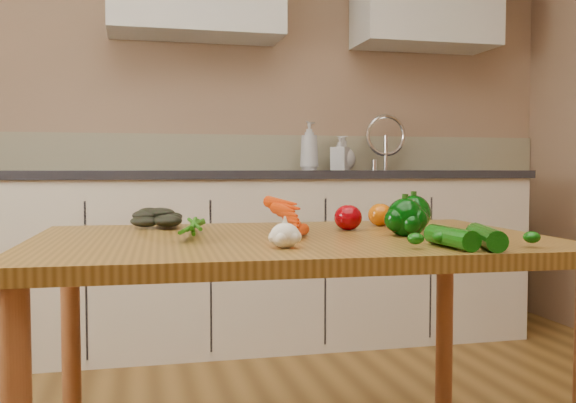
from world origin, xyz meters
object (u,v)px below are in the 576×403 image
(soap_bottle_b, at_px, (340,153))
(pepper_b, at_px, (413,213))
(soap_bottle_c, at_px, (343,154))
(leafy_greens, at_px, (149,212))
(tomato_a, at_px, (348,218))
(tomato_b, at_px, (380,215))
(pepper_a, at_px, (405,218))
(zucchini_b, at_px, (451,237))
(carrot_bunch, at_px, (258,222))
(tomato_c, at_px, (397,219))
(garlic_bulb, at_px, (285,235))
(soap_bottle_a, at_px, (309,146))
(pepper_c, at_px, (410,222))
(table, at_px, (291,266))
(zucchini_a, at_px, (486,237))

(soap_bottle_b, relative_size, pepper_b, 1.88)
(soap_bottle_b, height_order, soap_bottle_c, soap_bottle_b)
(leafy_greens, xyz_separation_m, tomato_a, (0.57, -0.21, -0.01))
(tomato_a, xyz_separation_m, tomato_b, (0.14, 0.11, -0.00))
(pepper_b, distance_m, tomato_b, 0.17)
(pepper_a, relative_size, zucchini_b, 0.56)
(carrot_bunch, bearing_deg, tomato_a, 14.95)
(tomato_c, height_order, zucchini_b, tomato_c)
(leafy_greens, bearing_deg, garlic_bulb, -62.79)
(soap_bottle_a, relative_size, leafy_greens, 1.38)
(tomato_c, bearing_deg, garlic_bulb, -139.37)
(pepper_a, height_order, pepper_c, pepper_a)
(soap_bottle_c, height_order, zucchini_b, soap_bottle_c)
(zucchini_b, bearing_deg, soap_bottle_c, 78.33)
(pepper_a, relative_size, pepper_c, 1.26)
(table, bearing_deg, zucchini_a, -40.07)
(soap_bottle_b, relative_size, tomato_c, 3.05)
(pepper_b, height_order, pepper_c, pepper_b)
(leafy_greens, distance_m, garlic_bulb, 0.64)
(carrot_bunch, height_order, zucchini_a, carrot_bunch)
(soap_bottle_a, bearing_deg, tomato_b, 130.74)
(pepper_a, bearing_deg, tomato_c, 72.51)
(soap_bottle_b, bearing_deg, tomato_b, -153.67)
(carrot_bunch, xyz_separation_m, pepper_c, (0.39, -0.13, 0.01))
(zucchini_b, bearing_deg, tomato_a, 102.24)
(leafy_greens, distance_m, zucchini_b, 0.93)
(table, height_order, pepper_c, pepper_c)
(pepper_b, distance_m, tomato_c, 0.07)
(zucchini_a, bearing_deg, tomato_c, 92.18)
(tomato_a, relative_size, tomato_b, 1.05)
(garlic_bulb, relative_size, tomato_b, 0.87)
(table, height_order, soap_bottle_a, soap_bottle_a)
(carrot_bunch, relative_size, tomato_b, 3.25)
(garlic_bulb, relative_size, zucchini_b, 0.38)
(table, bearing_deg, soap_bottle_c, 69.83)
(soap_bottle_c, relative_size, pepper_b, 1.80)
(soap_bottle_a, bearing_deg, carrot_bunch, 117.92)
(tomato_c, bearing_deg, zucchini_b, -97.79)
(soap_bottle_c, bearing_deg, tomato_c, 46.11)
(pepper_c, bearing_deg, leafy_greens, 149.08)
(soap_bottle_a, distance_m, pepper_b, 1.72)
(soap_bottle_b, distance_m, pepper_a, 1.87)
(garlic_bulb, distance_m, tomato_c, 0.57)
(leafy_greens, height_order, tomato_b, leafy_greens)
(soap_bottle_c, relative_size, carrot_bunch, 0.73)
(leafy_greens, relative_size, tomato_c, 3.10)
(soap_bottle_a, bearing_deg, zucchini_a, 133.52)
(table, bearing_deg, garlic_bulb, -104.81)
(soap_bottle_b, xyz_separation_m, soap_bottle_c, (0.03, 0.04, -0.00))
(tomato_a, bearing_deg, carrot_bunch, -167.20)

